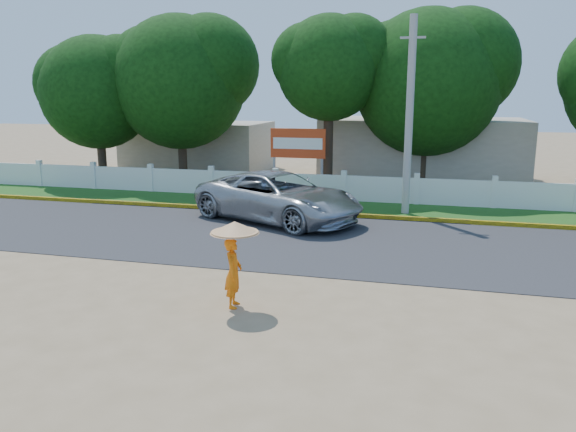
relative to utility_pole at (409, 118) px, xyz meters
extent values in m
plane|color=#9E8460|center=(-2.68, -9.26, -3.61)|extent=(120.00, 120.00, 0.00)
cube|color=#38383A|center=(-2.68, -4.76, -3.60)|extent=(60.00, 7.00, 0.02)
cube|color=#2D601E|center=(-2.68, 0.49, -3.59)|extent=(60.00, 3.50, 0.03)
cube|color=yellow|center=(-2.68, -1.21, -3.53)|extent=(40.00, 0.18, 0.16)
cube|color=silver|center=(-2.68, 1.94, -3.06)|extent=(40.00, 0.10, 1.10)
cube|color=#B7AD99|center=(0.32, 8.74, -2.01)|extent=(10.00, 6.00, 3.20)
cube|color=#B7AD99|center=(-12.68, 9.74, -2.21)|extent=(8.00, 5.00, 2.80)
cylinder|color=#9A9997|center=(0.00, 0.00, 0.00)|extent=(0.28, 0.28, 7.22)
imported|color=#A6AAAE|center=(-4.33, -2.38, -2.74)|extent=(6.90, 5.20, 1.74)
imported|color=orange|center=(-2.99, -10.60, -2.85)|extent=(0.45, 0.60, 1.51)
cylinder|color=gray|center=(-2.94, -10.60, -2.27)|extent=(0.02, 0.02, 0.98)
cone|color=tan|center=(-2.94, -10.60, -1.86)|extent=(1.03, 1.03, 0.25)
cylinder|color=gray|center=(-6.05, 3.04, -2.61)|extent=(0.12, 0.12, 2.00)
cylinder|color=gray|center=(-3.85, 3.04, -2.61)|extent=(0.12, 0.12, 2.00)
cube|color=#BF3614|center=(-4.95, 3.04, -1.31)|extent=(2.50, 0.12, 1.30)
cube|color=silver|center=(-4.95, 2.98, -1.31)|extent=(2.25, 0.02, 0.49)
cylinder|color=#473828|center=(-11.58, 5.17, -2.02)|extent=(0.44, 0.44, 3.18)
sphere|color=#13440F|center=(-11.58, 5.17, 1.39)|extent=(6.63, 6.63, 6.63)
cylinder|color=#473828|center=(-3.81, 4.23, -1.47)|extent=(0.44, 0.44, 4.29)
sphere|color=#13440F|center=(-3.81, 4.23, 1.97)|extent=(4.71, 4.71, 4.71)
cylinder|color=#473828|center=(-15.75, 4.35, -2.13)|extent=(0.44, 0.44, 2.95)
sphere|color=#13440F|center=(-15.75, 4.35, 0.91)|extent=(5.69, 5.69, 5.69)
cylinder|color=#473828|center=(0.46, 5.92, -2.06)|extent=(0.44, 0.44, 3.10)
sphere|color=#13440F|center=(0.46, 5.92, 1.33)|extent=(6.69, 6.69, 6.69)
camera|label=1|loc=(1.04, -21.28, 0.87)|focal=35.00mm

